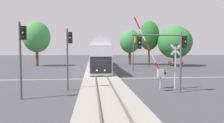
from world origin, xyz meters
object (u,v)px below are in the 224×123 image
(maple_right_background, at_px, (175,42))
(oak_far_right, at_px, (149,36))
(crossing_signal_mast, at_px, (176,62))
(pine_left_background, at_px, (37,37))
(traffic_signal_near_left, at_px, (22,48))
(traffic_signal_median, at_px, (69,49))
(commuter_train, at_px, (97,54))
(crossing_gate_near, at_px, (157,66))
(traffic_signal_far_side, at_px, (134,47))
(traffic_signal_near_right, at_px, (167,47))
(elm_centre_background, at_px, (130,41))

(maple_right_background, distance_m, oak_far_right, 6.09)
(crossing_signal_mast, relative_size, pine_left_background, 0.43)
(oak_far_right, bearing_deg, maple_right_background, -32.18)
(traffic_signal_near_left, xyz_separation_m, traffic_signal_median, (2.99, 3.12, -0.09))
(commuter_train, height_order, crossing_signal_mast, commuter_train)
(crossing_gate_near, xyz_separation_m, traffic_signal_far_side, (1.03, 15.56, 2.00))
(commuter_train, distance_m, maple_right_background, 17.45)
(traffic_signal_near_right, bearing_deg, crossing_signal_mast, 45.34)
(commuter_train, relative_size, traffic_signal_near_left, 7.31)
(traffic_signal_near_right, distance_m, elm_centre_background, 32.75)
(commuter_train, height_order, traffic_signal_median, traffic_signal_median)
(crossing_gate_near, bearing_deg, oak_far_right, 75.58)
(traffic_signal_near_left, bearing_deg, oak_far_right, 59.63)
(pine_left_background, bearing_deg, traffic_signal_near_right, -58.19)
(traffic_signal_near_right, bearing_deg, crossing_gate_near, 94.50)
(commuter_train, distance_m, traffic_signal_far_side, 12.53)
(commuter_train, bearing_deg, traffic_signal_near_right, -79.76)
(commuter_train, relative_size, crossing_gate_near, 6.22)
(traffic_signal_median, bearing_deg, crossing_gate_near, 0.23)
(traffic_signal_near_right, bearing_deg, traffic_signal_far_side, 87.13)
(crossing_signal_mast, height_order, traffic_signal_median, traffic_signal_median)
(traffic_signal_median, height_order, traffic_signal_near_right, traffic_signal_median)
(traffic_signal_median, bearing_deg, crossing_signal_mast, -3.00)
(commuter_train, xyz_separation_m, traffic_signal_median, (-3.19, -26.50, 0.92))
(traffic_signal_near_left, xyz_separation_m, traffic_signal_near_right, (11.31, 1.23, 0.06))
(traffic_signal_median, distance_m, pine_left_background, 29.62)
(oak_far_right, bearing_deg, traffic_signal_far_side, -116.13)
(crossing_signal_mast, xyz_separation_m, oak_far_right, (5.75, 28.84, 4.37))
(crossing_signal_mast, xyz_separation_m, traffic_signal_far_side, (-0.49, 16.10, 1.55))
(commuter_train, height_order, crossing_gate_near, crossing_gate_near)
(crossing_gate_near, relative_size, oak_far_right, 0.64)
(traffic_signal_near_left, bearing_deg, traffic_signal_far_side, 56.94)
(commuter_train, xyz_separation_m, crossing_signal_mast, (6.50, -27.01, -0.21))
(commuter_train, bearing_deg, elm_centre_background, 27.23)
(traffic_signal_median, bearing_deg, elm_centre_background, 69.80)
(crossing_signal_mast, height_order, pine_left_background, pine_left_background)
(traffic_signal_near_right, bearing_deg, traffic_signal_median, 167.18)
(crossing_gate_near, distance_m, maple_right_background, 28.17)
(oak_far_right, bearing_deg, traffic_signal_near_right, -103.26)
(traffic_signal_near_left, relative_size, pine_left_background, 0.57)
(traffic_signal_near_left, relative_size, traffic_signal_median, 1.03)
(crossing_gate_near, relative_size, traffic_signal_median, 1.20)
(traffic_signal_near_left, xyz_separation_m, traffic_signal_far_side, (12.18, 18.72, 0.32))
(crossing_gate_near, xyz_separation_m, traffic_signal_near_left, (-11.16, -3.16, 1.68))
(maple_right_background, bearing_deg, pine_left_background, 175.27)
(crossing_signal_mast, distance_m, traffic_signal_near_left, 13.00)
(traffic_signal_near_left, height_order, traffic_signal_near_right, traffic_signal_near_left)
(commuter_train, bearing_deg, traffic_signal_near_left, -101.78)
(traffic_signal_far_side, xyz_separation_m, pine_left_background, (-19.24, 12.13, 2.32))
(crossing_signal_mast, relative_size, maple_right_background, 0.47)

